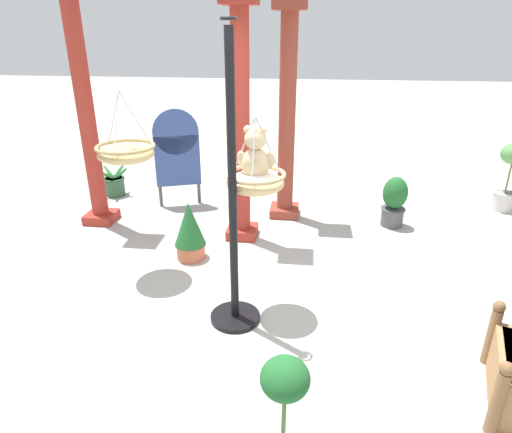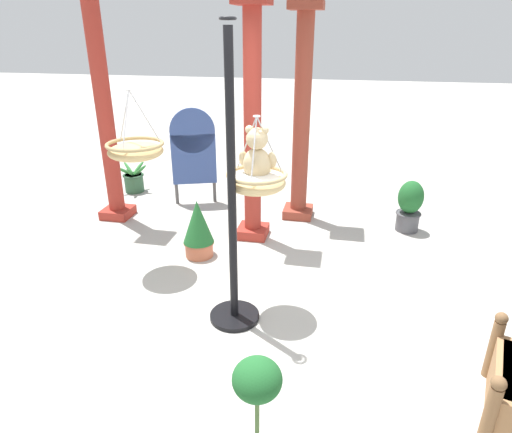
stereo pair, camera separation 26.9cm
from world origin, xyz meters
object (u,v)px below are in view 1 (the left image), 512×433
Objects in this scene: display_pole_central at (234,242)px; potted_plant_tall_leafy at (509,175)px; potted_plant_fern_front at (394,201)px; greenhouse_pillar_right at (241,132)px; greenhouse_pillar_far_back at (85,109)px; hanging_basket_left_high at (126,153)px; display_sign_board at (177,150)px; greenhouse_pillar_left at (287,121)px; potted_plant_conical_shrub at (190,231)px; hanging_basket_with_teddy at (255,181)px; potted_plant_flowering_red at (114,184)px; teddy_bear at (256,157)px.

display_pole_central is 4.49m from potted_plant_tall_leafy.
display_pole_central is 3.72× the size of potted_plant_fern_front.
greenhouse_pillar_right is 0.88× the size of greenhouse_pillar_far_back.
hanging_basket_left_high is 1.95m from display_sign_board.
greenhouse_pillar_left reaches higher than hanging_basket_left_high.
display_pole_central is 2.50m from greenhouse_pillar_left.
display_pole_central reaches higher than potted_plant_conical_shrub.
hanging_basket_left_high is at bearing -87.47° from display_sign_board.
hanging_basket_with_teddy reaches higher than potted_plant_tall_leafy.
potted_plant_fern_front is (1.71, 2.24, -0.43)m from display_pole_central.
display_pole_central is 3.68× the size of potted_plant_conical_shrub.
display_pole_central is 1.77× the size of display_sign_board.
potted_plant_tall_leafy is (3.20, 2.73, -0.69)m from hanging_basket_with_teddy.
hanging_basket_left_high is at bearing -153.56° from potted_plant_tall_leafy.
potted_plant_fern_front is 0.48× the size of display_sign_board.
potted_plant_flowering_red is at bearing 133.39° from hanging_basket_with_teddy.
potted_plant_fern_front is at bearing 51.67° from teddy_bear.
display_pole_central is 1.78m from greenhouse_pillar_right.
greenhouse_pillar_far_back is at bearing -76.98° from potted_plant_flowering_red.
greenhouse_pillar_right is 5.33× the size of potted_plant_flowering_red.
greenhouse_pillar_left is (0.29, 2.43, 0.52)m from display_pole_central.
display_pole_central reaches higher than potted_plant_flowering_red.
potted_plant_tall_leafy is (5.48, 1.06, -0.95)m from greenhouse_pillar_far_back.
greenhouse_pillar_right is (-0.19, 1.69, 0.54)m from display_pole_central.
hanging_basket_with_teddy is at bearing -128.01° from potted_plant_fern_front.
potted_plant_tall_leafy is at bearing 26.44° from hanging_basket_left_high.
display_pole_central is 0.72m from teddy_bear.
greenhouse_pillar_right is at bearing -6.72° from greenhouse_pillar_far_back.
greenhouse_pillar_right is at bearing -29.19° from potted_plant_flowering_red.
potted_plant_tall_leafy is at bearing 4.34° from display_sign_board.
potted_plant_flowering_red is (-2.17, 1.21, -1.12)m from greenhouse_pillar_right.
greenhouse_pillar_right reaches higher than greenhouse_pillar_left.
greenhouse_pillar_left is 0.88× the size of greenhouse_pillar_far_back.
hanging_basket_with_teddy is 1.48m from greenhouse_pillar_right.
greenhouse_pillar_left is at bearing 86.27° from teddy_bear.
potted_plant_conical_shrub is at bearing -154.50° from potted_plant_tall_leafy.
potted_plant_tall_leafy is (5.70, 0.08, 0.34)m from potted_plant_flowering_red.
greenhouse_pillar_far_back reaches higher than display_pole_central.
potted_plant_conical_shrub is at bearing 136.45° from teddy_bear.
greenhouse_pillar_far_back reaches higher than hanging_basket_with_teddy.
greenhouse_pillar_right is 1.96m from greenhouse_pillar_far_back.
potted_plant_tall_leafy is at bearing 24.17° from potted_plant_fern_front.
display_sign_board is (-1.39, 2.38, -0.39)m from hanging_basket_with_teddy.
greenhouse_pillar_right is at bearing 103.24° from hanging_basket_with_teddy.
display_sign_board is at bearing 109.83° from potted_plant_conical_shrub.
hanging_basket_left_high is 2.23m from greenhouse_pillar_left.
greenhouse_pillar_left is 2.79× the size of potted_plant_tall_leafy.
greenhouse_pillar_left reaches higher than potted_plant_fern_front.
teddy_bear reaches higher than potted_plant_flowering_red.
greenhouse_pillar_left is at bearing 83.18° from display_pole_central.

